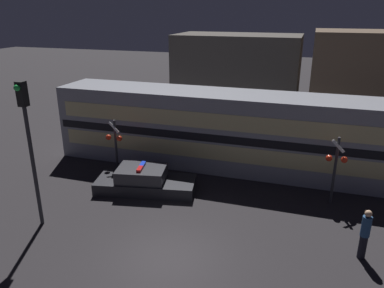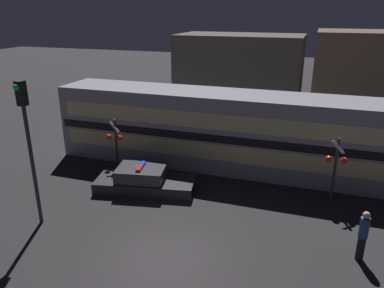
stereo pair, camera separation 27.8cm
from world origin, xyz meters
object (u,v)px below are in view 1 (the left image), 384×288
(police_car, at_px, (145,181))
(traffic_light_corner, at_px, (28,134))
(pedestrian, at_px, (365,234))
(train, at_px, (233,131))
(crossing_signal_near, at_px, (336,165))

(police_car, height_order, traffic_light_corner, traffic_light_corner)
(pedestrian, bearing_deg, train, 132.53)
(traffic_light_corner, bearing_deg, train, 52.98)
(train, xyz_separation_m, traffic_light_corner, (-6.06, -8.03, 1.77))
(crossing_signal_near, bearing_deg, pedestrian, -76.58)
(train, relative_size, crossing_signal_near, 6.35)
(pedestrian, xyz_separation_m, crossing_signal_near, (-0.90, 3.79, 0.89))
(train, height_order, police_car, train)
(train, xyz_separation_m, crossing_signal_near, (5.04, -2.69, -0.17))
(police_car, distance_m, pedestrian, 9.60)
(crossing_signal_near, bearing_deg, police_car, -170.58)
(train, bearing_deg, crossing_signal_near, -28.10)
(train, height_order, traffic_light_corner, traffic_light_corner)
(crossing_signal_near, relative_size, traffic_light_corner, 0.53)
(police_car, relative_size, crossing_signal_near, 1.60)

